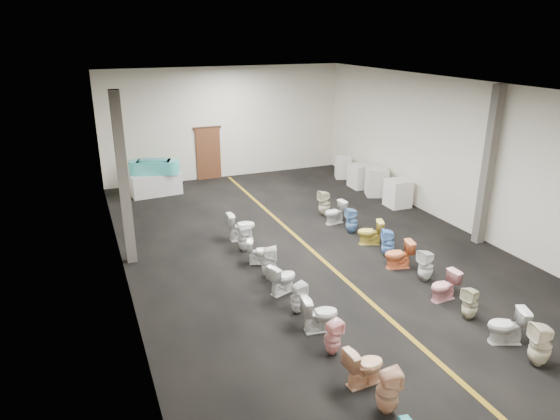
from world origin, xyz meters
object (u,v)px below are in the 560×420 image
at_px(toilet_right_5, 399,255).
at_px(toilet_right_6, 388,243).
at_px(appliance_crate_d, 343,167).
at_px(toilet_right_3, 444,286).
at_px(bathtub, 154,167).
at_px(toilet_left_8, 259,252).
at_px(toilet_left_4, 320,314).
at_px(toilet_left_1, 388,391).
at_px(toilet_right_4, 426,266).
at_px(toilet_left_6, 282,278).
at_px(toilet_left_9, 244,239).
at_px(toilet_left_10, 241,226).
at_px(appliance_crate_c, 361,176).
at_px(toilet_left_3, 333,338).
at_px(toilet_right_9, 335,212).
at_px(toilet_right_2, 470,303).
at_px(toilet_right_1, 507,326).
at_px(toilet_right_10, 324,203).
at_px(appliance_crate_b, 377,182).
at_px(appliance_crate_a, 398,193).
at_px(toilet_right_7, 370,232).
at_px(display_table, 156,184).
at_px(toilet_right_8, 352,221).
at_px(toilet_left_5, 298,298).
at_px(toilet_right_0, 541,345).
at_px(toilet_left_2, 364,366).

relative_size(toilet_right_5, toilet_right_6, 0.96).
height_order(appliance_crate_d, toilet_right_3, appliance_crate_d).
bearing_deg(bathtub, toilet_left_8, -58.56).
bearing_deg(toilet_left_4, toilet_left_1, -173.32).
height_order(toilet_left_4, toilet_right_4, toilet_right_4).
bearing_deg(toilet_left_6, toilet_left_9, -18.78).
relative_size(toilet_left_10, toilet_right_6, 1.08).
distance_m(bathtub, toilet_left_1, 13.11).
height_order(appliance_crate_c, toilet_left_8, appliance_crate_c).
height_order(toilet_left_3, toilet_right_9, toilet_right_9).
bearing_deg(toilet_right_6, toilet_left_9, -94.66).
xyz_separation_m(toilet_left_1, toilet_right_2, (3.20, 1.70, -0.04)).
distance_m(toilet_right_1, toilet_right_10, 7.79).
height_order(appliance_crate_b, toilet_right_3, appliance_crate_b).
distance_m(appliance_crate_a, toilet_right_7, 3.63).
xyz_separation_m(toilet_left_4, toilet_right_3, (3.17, 0.03, -0.03)).
distance_m(appliance_crate_d, toilet_left_4, 11.46).
height_order(toilet_right_9, toilet_right_10, toilet_right_10).
distance_m(toilet_left_8, toilet_right_2, 5.32).
bearing_deg(toilet_left_10, display_table, 19.42).
relative_size(toilet_right_3, toilet_right_8, 0.89).
bearing_deg(toilet_left_5, toilet_right_8, -53.01).
height_order(toilet_right_0, toilet_right_9, toilet_right_0).
xyz_separation_m(toilet_left_2, toilet_left_5, (-0.10, 2.55, -0.01)).
distance_m(appliance_crate_d, toilet_right_7, 6.91).
height_order(display_table, toilet_left_2, display_table).
distance_m(toilet_right_7, toilet_right_9, 1.85).
bearing_deg(toilet_left_6, toilet_left_4, 162.54).
relative_size(toilet_left_6, toilet_left_9, 1.02).
xyz_separation_m(bathtub, toilet_left_5, (1.49, -9.70, -0.71)).
height_order(appliance_crate_d, toilet_left_6, appliance_crate_d).
height_order(toilet_left_5, toilet_right_2, toilet_right_2).
height_order(toilet_left_2, toilet_left_10, toilet_left_10).
distance_m(display_table, toilet_right_2, 12.27).
distance_m(toilet_left_4, toilet_right_4, 3.50).
xyz_separation_m(toilet_left_9, toilet_right_4, (3.55, -3.39, 0.04)).
bearing_deg(toilet_right_8, toilet_left_6, -44.10).
relative_size(appliance_crate_b, toilet_left_4, 1.35).
bearing_deg(bathtub, toilet_left_10, -54.18).
relative_size(appliance_crate_a, toilet_right_4, 1.18).
bearing_deg(toilet_right_7, display_table, -124.62).
bearing_deg(toilet_left_6, toilet_left_10, -22.39).
height_order(toilet_right_1, toilet_right_4, toilet_right_4).
bearing_deg(toilet_left_4, appliance_crate_b, -31.61).
xyz_separation_m(toilet_left_5, toilet_right_1, (3.33, -2.56, 0.02)).
bearing_deg(toilet_left_9, toilet_left_6, -176.73).
xyz_separation_m(appliance_crate_d, toilet_left_10, (-5.98, -4.64, -0.03)).
height_order(toilet_left_9, toilet_right_7, toilet_left_9).
height_order(toilet_left_1, toilet_right_7, toilet_left_1).
bearing_deg(toilet_right_4, toilet_left_10, -147.72).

